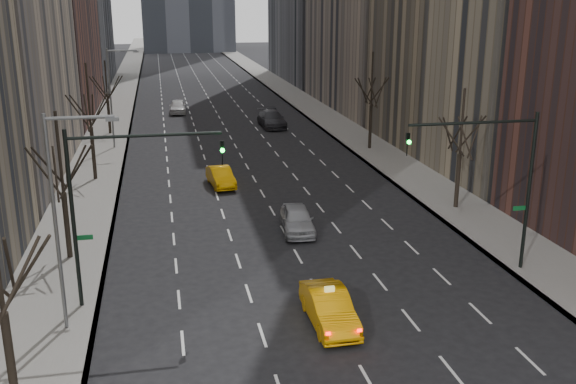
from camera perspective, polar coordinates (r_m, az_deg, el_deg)
sidewalk_left at (r=86.58m, az=-14.94°, el=7.34°), size 4.50×320.00×0.15m
sidewalk_right at (r=88.51m, az=1.22°, el=8.09°), size 4.50×320.00×0.15m
tree_lw_a at (r=22.15m, az=-23.94°, el=-9.92°), size 3.36×3.50×8.28m
tree_lw_b at (r=35.11m, az=-19.33°, el=-0.05°), size 3.36×3.50×7.82m
tree_lw_c at (r=50.51m, az=-17.10°, el=5.41°), size 3.36×3.50×8.74m
tree_lw_d at (r=68.29m, az=-15.73°, el=7.88°), size 3.36×3.50×7.36m
tree_rw_b at (r=42.97m, az=15.02°, el=3.27°), size 3.36×3.50×7.82m
tree_rw_c at (r=59.25m, az=7.39°, el=7.57°), size 3.36×3.50×8.74m
traffic_mast_left at (r=28.56m, az=-15.43°, el=0.28°), size 6.69×0.39×8.00m
traffic_mast_right at (r=32.66m, az=18.32°, el=2.05°), size 6.69×0.39×8.00m
streetlight_near at (r=26.82m, az=-19.39°, el=-0.84°), size 2.83×0.22×9.00m
streetlight_far at (r=61.01m, az=-15.22°, el=8.90°), size 2.83×0.22×9.00m
taxi_sedan at (r=27.64m, az=3.68°, el=-10.23°), size 1.67×4.64×1.52m
silver_sedan_ahead at (r=38.13m, az=0.82°, el=-2.44°), size 2.23×4.69×1.55m
far_taxi at (r=47.79m, az=-6.00°, el=1.35°), size 1.99×4.45×1.42m
far_suv_grey at (r=70.23m, az=-1.45°, el=6.50°), size 2.62×6.09×1.75m
far_car_white at (r=80.13m, az=-9.77°, el=7.49°), size 2.19×4.92×1.64m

